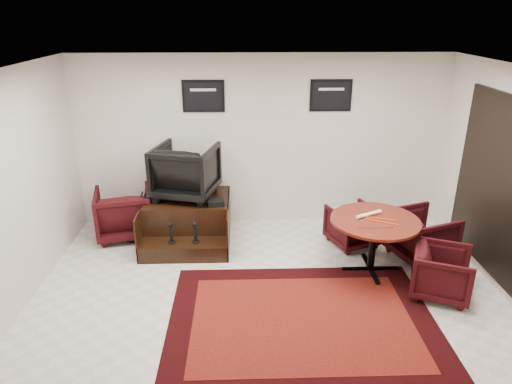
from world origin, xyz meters
TOP-DOWN VIEW (x-y plane):
  - ground at (0.00, 0.00)m, footprint 6.00×6.00m
  - room_shell at (0.41, 0.12)m, footprint 6.02×5.02m
  - area_rug at (0.38, -0.31)m, footprint 3.13×2.35m
  - shine_podium at (-1.18, 1.83)m, footprint 1.32×1.35m
  - shine_chair at (-1.18, 1.97)m, footprint 1.07×1.03m
  - shoes_pair at (-1.65, 1.79)m, footprint 0.28×0.30m
  - polish_kit at (-0.71, 1.59)m, footprint 0.26×0.20m
  - umbrella_black at (-1.95, 1.73)m, footprint 0.33×0.12m
  - umbrella_hooked at (-1.91, 1.77)m, footprint 0.32×0.12m
  - armchair_side at (-2.20, 1.98)m, footprint 0.99×0.95m
  - meeting_table at (1.48, 0.80)m, footprint 1.20×1.20m
  - table_chair_back at (1.38, 1.57)m, footprint 0.84×0.82m
  - table_chair_window at (2.29, 1.13)m, footprint 0.93×0.96m
  - table_chair_corner at (2.19, 0.18)m, footprint 0.85×0.88m
  - paper_roll at (1.41, 0.91)m, footprint 0.40×0.23m
  - table_clutter at (1.50, 0.71)m, footprint 0.56×0.36m

SIDE VIEW (x-z plane):
  - ground at x=0.00m, z-range 0.00..0.00m
  - area_rug at x=0.38m, z-range 0.00..0.01m
  - shine_podium at x=-1.18m, z-range -0.03..0.65m
  - table_chair_back at x=1.38m, z-range 0.00..0.68m
  - table_chair_corner at x=2.19m, z-range 0.00..0.71m
  - table_chair_window at x=2.29m, z-range 0.00..0.79m
  - umbrella_hooked at x=-1.91m, z-range 0.00..0.85m
  - armchair_side at x=-2.20m, z-range 0.00..0.87m
  - umbrella_black at x=-1.95m, z-range 0.00..0.89m
  - meeting_table at x=1.48m, z-range 0.30..1.08m
  - polish_kit at x=-0.71m, z-range 0.68..0.76m
  - shoes_pair at x=-1.65m, z-range 0.68..0.77m
  - table_clutter at x=1.50m, z-range 0.78..0.79m
  - paper_roll at x=1.41m, z-range 0.78..0.83m
  - shine_chair at x=-1.18m, z-range 0.68..1.59m
  - room_shell at x=0.41m, z-range 0.38..3.19m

